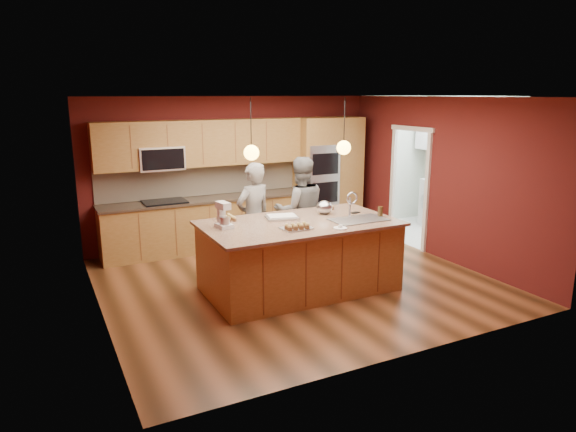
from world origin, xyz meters
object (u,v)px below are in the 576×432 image
stand_mixer (224,217)px  mixing_bowl (324,207)px  person_left (254,218)px  person_right (300,211)px  island (300,255)px

stand_mixer → mixing_bowl: bearing=-4.9°
stand_mixer → mixing_bowl: size_ratio=1.43×
person_left → stand_mixer: person_left is taller
person_right → mixing_bowl: person_right is taller
person_right → mixing_bowl: (0.02, -0.73, 0.21)m
island → person_right: bearing=62.2°
island → person_left: size_ratio=1.57×
island → stand_mixer: size_ratio=7.77×
island → person_left: bearing=105.9°
mixing_bowl → island: bearing=-153.2°
island → person_right: person_right is taller
island → person_right: (0.53, 1.01, 0.38)m
stand_mixer → person_left: bearing=38.4°
person_left → mixing_bowl: bearing=122.4°
person_right → stand_mixer: (-1.60, -0.83, 0.26)m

